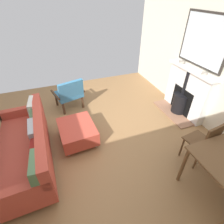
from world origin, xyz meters
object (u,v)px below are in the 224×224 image
Objects in this scene: mantel_bowl_far at (205,73)px; armchair_accent at (69,93)px; ottoman at (77,131)px; dining_chair_near_fireplace at (205,141)px; sofa at (29,147)px; fireplace at (185,95)px; mantel_bowl_near at (182,62)px.

mantel_bowl_far reaches higher than armchair_accent.
dining_chair_near_fireplace is (-1.87, 1.26, 0.28)m from ottoman.
dining_chair_near_fireplace reaches higher than sofa.
armchair_accent is at bearing -53.54° from dining_chair_near_fireplace.
ottoman is at bearing 2.40° from fireplace.
fireplace is 2.62m from ottoman.
armchair_accent is at bearing -23.23° from fireplace.
fireplace is 9.53× the size of mantel_bowl_near.
armchair_accent is (2.55, -0.74, -0.70)m from mantel_bowl_near.
mantel_bowl_far reaches higher than sofa.
sofa is at bearing -20.30° from dining_chair_near_fireplace.
armchair_accent is (2.54, -1.09, -0.04)m from fireplace.
armchair_accent is at bearing -92.78° from ottoman.
sofa is at bearing 11.62° from mantel_bowl_near.
sofa reaches higher than armchair_accent.
ottoman is 1.02× the size of armchair_accent.
dining_chair_near_fireplace is (0.73, 1.04, -0.63)m from mantel_bowl_far.
mantel_bowl_near reaches higher than mantel_bowl_far.
ottoman is at bearing 10.05° from mantel_bowl_near.
mantel_bowl_far reaches higher than dining_chair_near_fireplace.
fireplace is at bearing -174.08° from sofa.
fireplace is at bearing 88.97° from mantel_bowl_near.
armchair_accent is at bearing -29.10° from mantel_bowl_far.
mantel_bowl_far is 2.77m from ottoman.
sofa is 0.90m from ottoman.
ottoman is (2.60, 0.11, -0.25)m from fireplace.
dining_chair_near_fireplace reaches higher than armchair_accent.
mantel_bowl_far is 0.14× the size of armchair_accent.
armchair_accent is 3.06m from dining_chair_near_fireplace.
mantel_bowl_near reaches higher than ottoman.
dining_chair_near_fireplace is at bearing 66.89° from mantel_bowl_near.
dining_chair_near_fireplace is at bearing 61.96° from fireplace.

